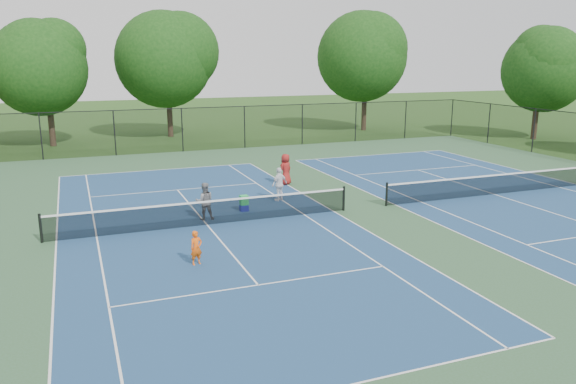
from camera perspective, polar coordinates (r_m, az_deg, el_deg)
name	(u,v)px	position (r m, az deg, el deg)	size (l,w,h in m)	color
ground	(365,208)	(24.64, 7.84, -1.65)	(140.00, 140.00, 0.00)	#234716
court_pad	(365,208)	(24.64, 7.84, -1.64)	(36.00, 36.00, 0.01)	#325731
tennis_court_left	(207,223)	(22.19, -8.22, -3.11)	(12.00, 23.83, 1.07)	navy
tennis_court_right	(494,193)	(28.60, 20.23, -0.05)	(12.00, 23.83, 1.07)	navy
perimeter_fence	(366,172)	(24.28, 7.96, 2.00)	(36.08, 36.08, 3.02)	black
tree_back_a	(45,63)	(44.79, -23.43, 11.98)	(6.80, 6.80, 9.15)	#2D2116
tree_back_b	(167,55)	(47.38, -12.21, 13.46)	(7.60, 7.60, 10.03)	#2D2116
tree_back_d	(366,52)	(51.10, 7.92, 13.87)	(7.80, 7.80, 10.37)	#2D2116
tree_side_e	(541,65)	(49.07, 24.28, 11.67)	(6.60, 6.60, 8.87)	#2D2116
child_player	(196,248)	(17.98, -9.30, -5.62)	(0.40, 0.27, 1.11)	#FF5E10
instructor	(205,201)	(22.78, -8.47, -0.93)	(0.74, 0.58, 1.53)	gray
bystander_a	(279,184)	(25.54, -0.88, 0.80)	(0.91, 0.38, 1.55)	white
bystander_c	(286,169)	(28.83, -0.25, 2.32)	(0.78, 0.51, 1.60)	maroon
ball_crate	(244,208)	(24.02, -4.48, -1.62)	(0.35, 0.29, 0.28)	navy
ball_hopper	(244,200)	(23.93, -4.50, -0.83)	(0.33, 0.28, 0.41)	green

